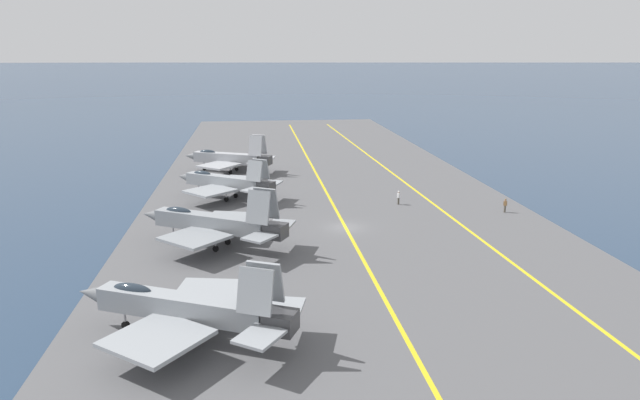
{
  "coord_description": "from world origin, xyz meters",
  "views": [
    {
      "loc": [
        -59.98,
        10.08,
        19.46
      ],
      "look_at": [
        2.83,
        2.53,
        2.9
      ],
      "focal_mm": 32.0,
      "sensor_mm": 36.0,
      "label": 1
    }
  ],
  "objects_px": {
    "parked_jet_nearest": "(186,308)",
    "parked_jet_second": "(214,223)",
    "parked_jet_third": "(226,182)",
    "crew_brown_vest": "(505,205)",
    "parked_jet_fourth": "(229,158)",
    "crew_white_vest": "(399,197)"
  },
  "relations": [
    {
      "from": "parked_jet_fourth",
      "to": "crew_brown_vest",
      "type": "xyz_separation_m",
      "value": [
        -28.07,
        -34.13,
        -1.36
      ]
    },
    {
      "from": "parked_jet_nearest",
      "to": "parked_jet_fourth",
      "type": "xyz_separation_m",
      "value": [
        55.79,
        -0.97,
        -0.07
      ]
    },
    {
      "from": "parked_jet_second",
      "to": "crew_brown_vest",
      "type": "height_order",
      "value": "parked_jet_second"
    },
    {
      "from": "parked_jet_second",
      "to": "parked_jet_fourth",
      "type": "bearing_deg",
      "value": -0.35
    },
    {
      "from": "parked_jet_third",
      "to": "parked_jet_fourth",
      "type": "distance_m",
      "value": 17.54
    },
    {
      "from": "parked_jet_third",
      "to": "parked_jet_fourth",
      "type": "height_order",
      "value": "parked_jet_fourth"
    },
    {
      "from": "parked_jet_nearest",
      "to": "parked_jet_third",
      "type": "height_order",
      "value": "parked_jet_nearest"
    },
    {
      "from": "parked_jet_fourth",
      "to": "crew_white_vest",
      "type": "xyz_separation_m",
      "value": [
        -22.88,
        -22.18,
        -1.31
      ]
    },
    {
      "from": "parked_jet_nearest",
      "to": "parked_jet_fourth",
      "type": "distance_m",
      "value": 55.8
    },
    {
      "from": "crew_white_vest",
      "to": "parked_jet_second",
      "type": "bearing_deg",
      "value": 121.85
    },
    {
      "from": "parked_jet_nearest",
      "to": "crew_brown_vest",
      "type": "distance_m",
      "value": 44.75
    },
    {
      "from": "parked_jet_second",
      "to": "crew_white_vest",
      "type": "bearing_deg",
      "value": -58.15
    },
    {
      "from": "parked_jet_fourth",
      "to": "parked_jet_third",
      "type": "bearing_deg",
      "value": -179.39
    },
    {
      "from": "parked_jet_second",
      "to": "crew_white_vest",
      "type": "xyz_separation_m",
      "value": [
        13.92,
        -22.41,
        -1.56
      ]
    },
    {
      "from": "parked_jet_third",
      "to": "crew_white_vest",
      "type": "height_order",
      "value": "parked_jet_third"
    },
    {
      "from": "parked_jet_nearest",
      "to": "parked_jet_second",
      "type": "height_order",
      "value": "parked_jet_second"
    },
    {
      "from": "parked_jet_second",
      "to": "parked_jet_third",
      "type": "distance_m",
      "value": 19.27
    },
    {
      "from": "parked_jet_nearest",
      "to": "parked_jet_fourth",
      "type": "relative_size",
      "value": 1.08
    },
    {
      "from": "parked_jet_nearest",
      "to": "parked_jet_fourth",
      "type": "height_order",
      "value": "parked_jet_fourth"
    },
    {
      "from": "parked_jet_fourth",
      "to": "crew_brown_vest",
      "type": "distance_m",
      "value": 44.21
    },
    {
      "from": "parked_jet_third",
      "to": "crew_brown_vest",
      "type": "relative_size",
      "value": 8.49
    },
    {
      "from": "parked_jet_second",
      "to": "crew_brown_vest",
      "type": "xyz_separation_m",
      "value": [
        8.74,
        -34.36,
        -1.6
      ]
    }
  ]
}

